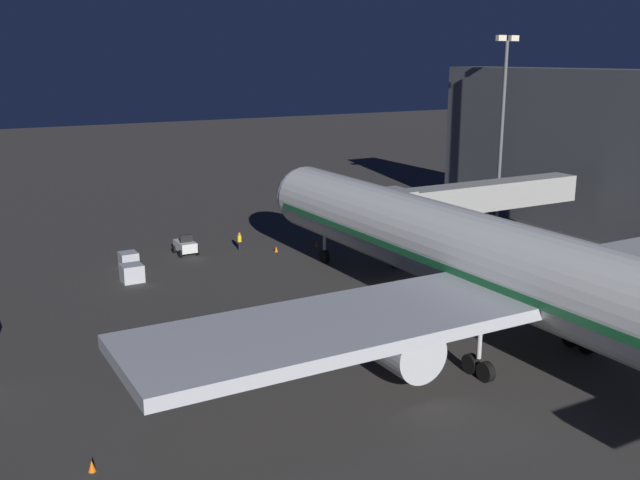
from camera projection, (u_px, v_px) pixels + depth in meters
The scene contains 11 objects.
ground_plane at pixel (395, 297), 56.22m from camera, with size 320.00×320.00×0.00m, color #383533.
airliner_at_gate at pixel (518, 273), 44.12m from camera, with size 49.15×60.92×18.55m.
jet_bridge at pixel (465, 199), 66.30m from camera, with size 23.00×3.40×7.05m.
apron_floodlight_mast at pixel (503, 118), 79.24m from camera, with size 2.90×0.50×20.41m.
baggage_tug_lead at pixel (185, 246), 68.30m from camera, with size 1.86×2.68×1.95m.
baggage_container_near_belt at pixel (132, 273), 59.95m from camera, with size 1.73×1.68×1.47m, color #B7BABF.
baggage_container_mid_row at pixel (129, 260), 63.89m from camera, with size 1.52×1.65×1.41m, color #B7BABF.
ground_crew_by_belt_loader at pixel (239, 240), 69.62m from camera, with size 0.40×0.40×1.78m.
traffic_cone_nose_port at pixel (316, 243), 71.26m from camera, with size 0.36×0.36×0.55m, color orange.
traffic_cone_nose_starboard at pixel (276, 249), 69.17m from camera, with size 0.36×0.36×0.55m, color orange.
traffic_cone_wingtip_svc_side at pixel (92, 466), 32.55m from camera, with size 0.36×0.36×0.55m, color orange.
Camera 1 is at (31.34, 43.61, 18.21)m, focal length 40.50 mm.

